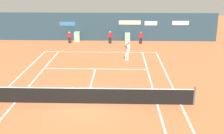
# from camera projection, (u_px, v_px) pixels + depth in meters

# --- Properties ---
(ground_plane) EXTENTS (80.00, 80.00, 0.01)m
(ground_plane) POSITION_uv_depth(u_px,v_px,m) (87.00, 99.00, 16.61)
(ground_plane) COLOR #BC6038
(tennis_net) EXTENTS (12.10, 0.10, 1.07)m
(tennis_net) POSITION_uv_depth(u_px,v_px,m) (85.00, 95.00, 15.91)
(tennis_net) COLOR #4C4C51
(tennis_net) RESTS_ON ground_plane
(sponsor_back_wall) EXTENTS (25.00, 1.02, 3.08)m
(sponsor_back_wall) POSITION_uv_depth(u_px,v_px,m) (103.00, 27.00, 31.83)
(sponsor_back_wall) COLOR #233D4C
(sponsor_back_wall) RESTS_ON ground_plane
(player_on_baseline) EXTENTS (0.51, 0.79, 1.83)m
(player_on_baseline) POSITION_uv_depth(u_px,v_px,m) (127.00, 49.00, 24.22)
(player_on_baseline) COLOR white
(player_on_baseline) RESTS_ON ground_plane
(ball_kid_left_post) EXTENTS (0.43, 0.20, 1.30)m
(ball_kid_left_post) POSITION_uv_depth(u_px,v_px,m) (141.00, 37.00, 30.48)
(ball_kid_left_post) COLOR black
(ball_kid_left_post) RESTS_ON ground_plane
(ball_kid_centre_post) EXTENTS (0.42, 0.20, 1.26)m
(ball_kid_centre_post) POSITION_uv_depth(u_px,v_px,m) (69.00, 37.00, 30.71)
(ball_kid_centre_post) COLOR black
(ball_kid_centre_post) RESTS_ON ground_plane
(ball_kid_right_post) EXTENTS (0.44, 0.21, 1.34)m
(ball_kid_right_post) POSITION_uv_depth(u_px,v_px,m) (110.00, 36.00, 30.57)
(ball_kid_right_post) COLOR black
(ball_kid_right_post) RESTS_ON ground_plane
(tennis_ball_mid_court) EXTENTS (0.07, 0.07, 0.07)m
(tennis_ball_mid_court) POSITION_uv_depth(u_px,v_px,m) (75.00, 77.00, 20.16)
(tennis_ball_mid_court) COLOR #CCE033
(tennis_ball_mid_court) RESTS_ON ground_plane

